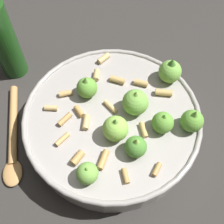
% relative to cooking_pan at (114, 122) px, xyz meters
% --- Properties ---
extents(ground_plane, '(2.40, 2.40, 0.00)m').
position_rel_cooking_pan_xyz_m(ground_plane, '(0.00, -0.00, -0.04)').
color(ground_plane, '#2D2B28').
extents(cooking_pan, '(0.33, 0.33, 0.12)m').
position_rel_cooking_pan_xyz_m(cooking_pan, '(0.00, 0.00, 0.00)').
color(cooking_pan, '#9E9993').
rests_on(cooking_pan, ground).
extents(olive_oil_bottle, '(0.06, 0.06, 0.23)m').
position_rel_cooking_pan_xyz_m(olive_oil_bottle, '(-0.04, -0.28, 0.05)').
color(olive_oil_bottle, '#1E4C19').
rests_on(olive_oil_bottle, ground).
extents(wooden_spoon, '(0.19, 0.15, 0.02)m').
position_rel_cooking_pan_xyz_m(wooden_spoon, '(0.11, -0.17, -0.03)').
color(wooden_spoon, '#B2844C').
rests_on(wooden_spoon, ground).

